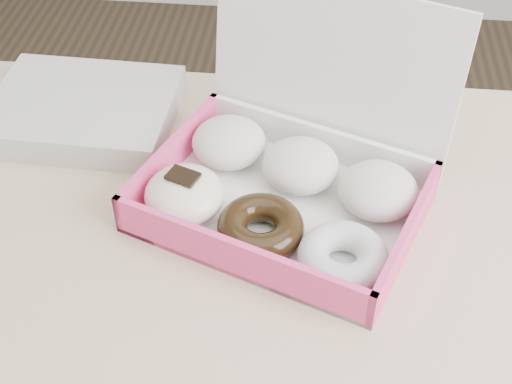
# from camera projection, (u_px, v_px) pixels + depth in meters

# --- Properties ---
(table) EXTENTS (1.20, 0.80, 0.75)m
(table) POSITION_uv_depth(u_px,v_px,m) (377.00, 331.00, 0.84)
(table) COLOR tan
(table) RESTS_ON ground
(donut_box) EXTENTS (0.40, 0.37, 0.23)m
(donut_box) POSITION_uv_depth(u_px,v_px,m) (286.00, 179.00, 0.86)
(donut_box) COLOR white
(donut_box) RESTS_ON table
(newspapers) EXTENTS (0.26, 0.21, 0.04)m
(newspapers) POSITION_uv_depth(u_px,v_px,m) (83.00, 110.00, 0.99)
(newspapers) COLOR silver
(newspapers) RESTS_ON table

